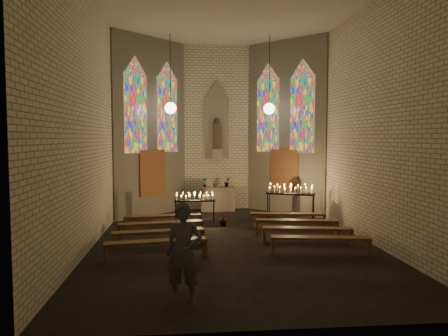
% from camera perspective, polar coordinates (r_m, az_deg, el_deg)
% --- Properties ---
extents(floor, '(12.00, 12.00, 0.00)m').
position_cam_1_polar(floor, '(13.14, 1.07, -9.57)').
color(floor, black).
rests_on(floor, ground).
extents(room, '(8.22, 12.43, 7.00)m').
position_cam_1_polar(room, '(16.14, -0.25, 6.24)').
color(room, '#F1EAC9').
rests_on(room, ground).
extents(altar, '(1.40, 0.60, 1.00)m').
position_cam_1_polar(altar, '(18.38, -0.83, -4.08)').
color(altar, '#B2A591').
rests_on(altar, ground).
extents(flower_vase_left, '(0.24, 0.19, 0.40)m').
position_cam_1_polar(flower_vase_left, '(18.33, -2.56, -1.90)').
color(flower_vase_left, '#4C723F').
rests_on(flower_vase_left, altar).
extents(flower_vase_center, '(0.44, 0.41, 0.40)m').
position_cam_1_polar(flower_vase_center, '(18.23, -1.07, -1.93)').
color(flower_vase_center, '#4C723F').
rests_on(flower_vase_center, altar).
extents(flower_vase_right, '(0.26, 0.21, 0.44)m').
position_cam_1_polar(flower_vase_right, '(18.35, 0.41, -1.83)').
color(flower_vase_right, '#4C723F').
rests_on(flower_vase_right, altar).
extents(aisle_flower_pot, '(0.29, 0.29, 0.43)m').
position_cam_1_polar(aisle_flower_pot, '(15.31, -0.11, -6.79)').
color(aisle_flower_pot, '#4C723F').
rests_on(aisle_flower_pot, ground).
extents(votive_stand_left, '(1.46, 0.36, 1.07)m').
position_cam_1_polar(votive_stand_left, '(15.61, -3.85, -3.99)').
color(votive_stand_left, black).
rests_on(votive_stand_left, ground).
extents(votive_stand_right, '(1.79, 1.08, 1.30)m').
position_cam_1_polar(votive_stand_right, '(16.26, 8.70, -3.00)').
color(votive_stand_right, black).
rests_on(votive_stand_right, ground).
extents(pew_left_0, '(2.59, 0.74, 0.49)m').
position_cam_1_polar(pew_left_0, '(14.82, -8.01, -6.47)').
color(pew_left_0, brown).
rests_on(pew_left_0, ground).
extents(pew_right_0, '(2.59, 0.74, 0.49)m').
position_cam_1_polar(pew_right_0, '(15.23, 8.31, -6.19)').
color(pew_right_0, brown).
rests_on(pew_right_0, ground).
extents(pew_left_1, '(2.59, 0.74, 0.49)m').
position_cam_1_polar(pew_left_1, '(13.65, -8.25, -7.38)').
color(pew_left_1, brown).
rests_on(pew_left_1, ground).
extents(pew_right_1, '(2.59, 0.74, 0.49)m').
position_cam_1_polar(pew_right_1, '(14.08, 9.47, -7.03)').
color(pew_right_1, brown).
rests_on(pew_right_1, ground).
extents(pew_left_2, '(2.59, 0.74, 0.49)m').
position_cam_1_polar(pew_left_2, '(12.47, -8.53, -8.46)').
color(pew_left_2, brown).
rests_on(pew_left_2, ground).
extents(pew_right_2, '(2.59, 0.74, 0.49)m').
position_cam_1_polar(pew_right_2, '(12.95, 10.84, -8.03)').
color(pew_right_2, brown).
rests_on(pew_right_2, ground).
extents(pew_left_3, '(2.59, 0.74, 0.49)m').
position_cam_1_polar(pew_left_3, '(11.31, -8.87, -9.77)').
color(pew_left_3, brown).
rests_on(pew_left_3, ground).
extents(pew_right_3, '(2.59, 0.74, 0.49)m').
position_cam_1_polar(pew_right_3, '(11.83, 12.48, -9.20)').
color(pew_right_3, brown).
rests_on(pew_right_3, ground).
extents(visitor, '(0.74, 0.54, 1.89)m').
position_cam_1_polar(visitor, '(8.28, -5.30, -11.00)').
color(visitor, '#44454D').
rests_on(visitor, ground).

